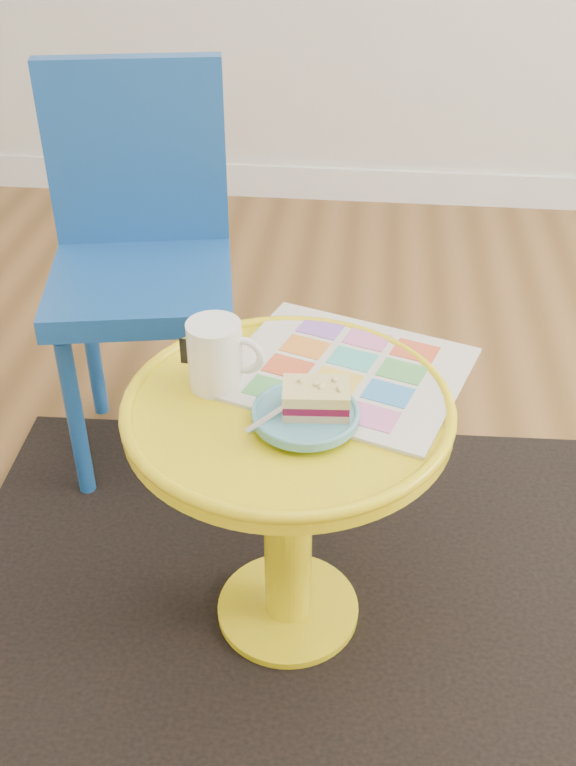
# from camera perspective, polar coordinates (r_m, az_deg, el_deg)

# --- Properties ---
(floor) EXTENTS (4.00, 4.00, 0.00)m
(floor) POSITION_cam_1_polar(r_m,az_deg,el_deg) (1.65, 16.92, -16.95)
(floor) COLOR brown
(floor) RESTS_ON ground
(room_walls) EXTENTS (4.00, 4.00, 4.00)m
(room_walls) POSITION_cam_1_polar(r_m,az_deg,el_deg) (2.42, -10.15, 4.65)
(room_walls) COLOR silver
(room_walls) RESTS_ON ground
(rug) EXTENTS (1.34, 1.14, 0.01)m
(rug) POSITION_cam_1_polar(r_m,az_deg,el_deg) (1.64, 0.00, -15.04)
(rug) COLOR black
(rug) RESTS_ON ground
(side_table) EXTENTS (0.51, 0.51, 0.48)m
(side_table) POSITION_cam_1_polar(r_m,az_deg,el_deg) (1.39, 0.00, -5.94)
(side_table) COLOR yellow
(side_table) RESTS_ON ground
(chair) EXTENTS (0.43, 0.43, 0.83)m
(chair) POSITION_cam_1_polar(r_m,az_deg,el_deg) (1.82, -9.80, 9.03)
(chair) COLOR #174A96
(chair) RESTS_ON ground
(newspaper) EXTENTS (0.45, 0.42, 0.01)m
(newspaper) POSITION_cam_1_polar(r_m,az_deg,el_deg) (1.38, 3.82, 0.80)
(newspaper) COLOR silver
(newspaper) RESTS_ON side_table
(mug) EXTENTS (0.12, 0.09, 0.11)m
(mug) POSITION_cam_1_polar(r_m,az_deg,el_deg) (1.32, -4.81, 2.00)
(mug) COLOR white
(mug) RESTS_ON side_table
(plate) EXTENTS (0.16, 0.16, 0.02)m
(plate) POSITION_cam_1_polar(r_m,az_deg,el_deg) (1.26, 1.17, -2.17)
(plate) COLOR #539EB0
(plate) RESTS_ON newspaper
(cake_slice) EXTENTS (0.10, 0.07, 0.04)m
(cake_slice) POSITION_cam_1_polar(r_m,az_deg,el_deg) (1.24, 1.89, -1.04)
(cake_slice) COLOR #D3BC8C
(cake_slice) RESTS_ON plate
(fork) EXTENTS (0.10, 0.12, 0.00)m
(fork) POSITION_cam_1_polar(r_m,az_deg,el_deg) (1.26, -0.30, -1.73)
(fork) COLOR silver
(fork) RESTS_ON plate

